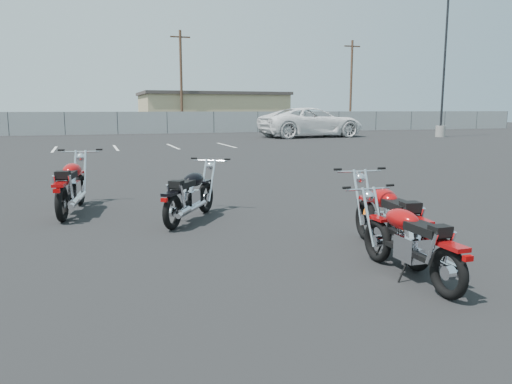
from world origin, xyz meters
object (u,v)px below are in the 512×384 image
object	(u,v)px
motorcycle_rear_red	(411,242)
motorcycle_third_red	(390,219)
motorcycle_second_black	(190,195)
motorcycle_front_red	(71,186)
white_van	(311,114)

from	to	relation	value
motorcycle_rear_red	motorcycle_third_red	bearing A→B (deg)	70.03
motorcycle_second_black	motorcycle_third_red	world-z (taller)	motorcycle_third_red
motorcycle_second_black	motorcycle_third_red	size ratio (longest dim) A/B	0.88
motorcycle_front_red	motorcycle_third_red	world-z (taller)	motorcycle_front_red
motorcycle_rear_red	motorcycle_second_black	bearing A→B (deg)	115.27
motorcycle_second_black	motorcycle_front_red	bearing A→B (deg)	145.34
motorcycle_third_red	motorcycle_front_red	bearing A→B (deg)	134.22
motorcycle_front_red	motorcycle_rear_red	bearing A→B (deg)	-53.87
motorcycle_second_black	motorcycle_third_red	xyz separation A→B (m)	(2.21, -2.97, 0.02)
motorcycle_front_red	motorcycle_rear_red	size ratio (longest dim) A/B	1.17
motorcycle_third_red	white_van	bearing A→B (deg)	67.17
motorcycle_third_red	motorcycle_rear_red	xyz separation A→B (m)	(-0.35, -0.97, -0.05)
motorcycle_third_red	white_van	world-z (taller)	white_van
motorcycle_third_red	motorcycle_rear_red	world-z (taller)	motorcycle_third_red
motorcycle_front_red	motorcycle_rear_red	xyz separation A→B (m)	(3.91, -5.36, -0.08)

